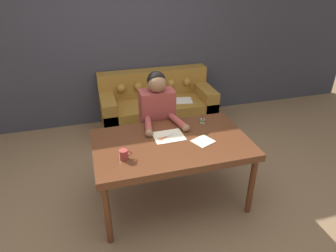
{
  "coord_description": "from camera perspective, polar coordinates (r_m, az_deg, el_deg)",
  "views": [
    {
      "loc": [
        -0.59,
        -2.41,
        2.24
      ],
      "look_at": [
        0.12,
        0.1,
        0.82
      ],
      "focal_mm": 32.0,
      "sensor_mm": 36.0,
      "label": 1
    }
  ],
  "objects": [
    {
      "name": "ground_plane",
      "position": [
        3.35,
        -1.53,
        -13.57
      ],
      "size": [
        16.0,
        16.0,
        0.0
      ],
      "primitive_type": "plane",
      "color": "#846647"
    },
    {
      "name": "wall_back",
      "position": [
        4.57,
        -8.38,
        16.33
      ],
      "size": [
        8.0,
        0.06,
        2.6
      ],
      "color": "#383842",
      "rests_on": "ground_plane"
    },
    {
      "name": "dining_table",
      "position": [
        2.95,
        0.71,
        -4.08
      ],
      "size": [
        1.52,
        0.91,
        0.72
      ],
      "color": "#562D19",
      "rests_on": "ground_plane"
    },
    {
      "name": "couch",
      "position": [
        4.59,
        -2.12,
        3.57
      ],
      "size": [
        1.67,
        0.76,
        0.83
      ],
      "color": "olive",
      "rests_on": "ground_plane"
    },
    {
      "name": "person",
      "position": [
        3.44,
        -1.99,
        0.5
      ],
      "size": [
        0.47,
        0.61,
        1.24
      ],
      "color": "#33281E",
      "rests_on": "ground_plane"
    },
    {
      "name": "pattern_paper_main",
      "position": [
        3.0,
        0.12,
        -1.95
      ],
      "size": [
        0.31,
        0.25,
        0.0
      ],
      "color": "beige",
      "rests_on": "dining_table"
    },
    {
      "name": "pattern_paper_offcut",
      "position": [
        2.93,
        6.68,
        -2.87
      ],
      "size": [
        0.24,
        0.23,
        0.0
      ],
      "color": "beige",
      "rests_on": "dining_table"
    },
    {
      "name": "scissors",
      "position": [
        2.97,
        -0.71,
        -2.27
      ],
      "size": [
        0.22,
        0.13,
        0.01
      ],
      "color": "silver",
      "rests_on": "dining_table"
    },
    {
      "name": "mug",
      "position": [
        2.67,
        -8.43,
        -5.4
      ],
      "size": [
        0.11,
        0.08,
        0.09
      ],
      "color": "#9E3833",
      "rests_on": "dining_table"
    },
    {
      "name": "thread_spool",
      "position": [
        3.26,
        6.61,
        0.96
      ],
      "size": [
        0.04,
        0.04,
        0.05
      ],
      "color": "#338C4C",
      "rests_on": "dining_table"
    }
  ]
}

